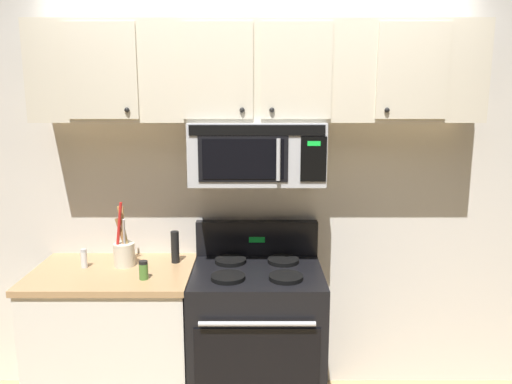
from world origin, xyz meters
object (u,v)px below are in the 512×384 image
at_px(over_range_microwave, 256,152).
at_px(spice_jar, 143,270).
at_px(salt_shaker, 83,259).
at_px(pepper_mill, 174,247).
at_px(utensil_crock_cream, 123,251).
at_px(stove_range, 256,339).

distance_m(over_range_microwave, spice_jar, 0.92).
relative_size(salt_shaker, pepper_mill, 0.58).
relative_size(utensil_crock_cream, pepper_mill, 2.00).
distance_m(over_range_microwave, utensil_crock_cream, 0.98).
height_order(utensil_crock_cream, spice_jar, utensil_crock_cream).
distance_m(stove_range, utensil_crock_cream, 0.95).
height_order(stove_range, spice_jar, stove_range).
xyz_separation_m(utensil_crock_cream, spice_jar, (0.16, -0.22, -0.04)).
xyz_separation_m(stove_range, salt_shaker, (-1.02, 0.05, 0.49)).
bearing_deg(salt_shaker, spice_jar, -25.53).
bearing_deg(spice_jar, utensil_crock_cream, 126.34).
distance_m(pepper_mill, spice_jar, 0.31).
bearing_deg(utensil_crock_cream, spice_jar, -53.66).
bearing_deg(over_range_microwave, pepper_mill, 177.69).
xyz_separation_m(pepper_mill, spice_jar, (-0.13, -0.28, -0.05)).
relative_size(stove_range, pepper_mill, 5.75).
height_order(utensil_crock_cream, pepper_mill, utensil_crock_cream).
xyz_separation_m(stove_range, utensil_crock_cream, (-0.79, 0.08, 0.52)).
distance_m(stove_range, pepper_mill, 0.74).
bearing_deg(utensil_crock_cream, pepper_mill, 10.62).
bearing_deg(over_range_microwave, utensil_crock_cream, -177.43).
xyz_separation_m(stove_range, over_range_microwave, (-0.00, 0.12, 1.11)).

